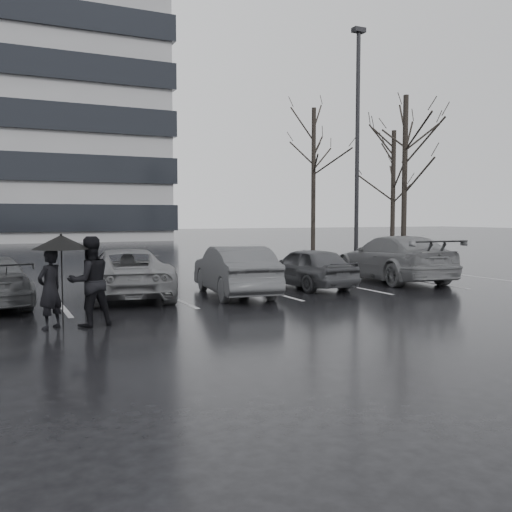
{
  "coord_description": "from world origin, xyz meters",
  "views": [
    {
      "loc": [
        -6.5,
        -12.35,
        2.13
      ],
      "look_at": [
        -0.25,
        1.0,
        1.1
      ],
      "focal_mm": 40.0,
      "sensor_mm": 36.0,
      "label": 1
    }
  ],
  "objects": [
    {
      "name": "ground",
      "position": [
        0.0,
        0.0,
        0.0
      ],
      "size": [
        160.0,
        160.0,
        0.0
      ],
      "primitive_type": "plane",
      "color": "black",
      "rests_on": "ground"
    },
    {
      "name": "car_main",
      "position": [
        2.05,
        2.3,
        0.61
      ],
      "size": [
        1.73,
        3.68,
        1.22
      ],
      "primitive_type": "imported",
      "rotation": [
        0.0,
        0.0,
        3.22
      ],
      "color": "black",
      "rests_on": "ground"
    },
    {
      "name": "car_west_a",
      "position": [
        -0.53,
        1.77,
        0.67
      ],
      "size": [
        1.89,
        4.2,
        1.34
      ],
      "primitive_type": "imported",
      "rotation": [
        0.0,
        0.0,
        3.02
      ],
      "color": "#2B2B2D",
      "rests_on": "ground"
    },
    {
      "name": "car_west_b",
      "position": [
        -3.27,
        2.61,
        0.64
      ],
      "size": [
        2.79,
        4.89,
        1.28
      ],
      "primitive_type": "imported",
      "rotation": [
        0.0,
        0.0,
        2.99
      ],
      "color": "#4A4A4C",
      "rests_on": "ground"
    },
    {
      "name": "car_east",
      "position": [
        5.54,
        2.68,
        0.75
      ],
      "size": [
        2.7,
        5.37,
        1.5
      ],
      "primitive_type": "imported",
      "rotation": [
        0.0,
        0.0,
        3.02
      ],
      "color": "#4A4A4C",
      "rests_on": "ground"
    },
    {
      "name": "pedestrian_left",
      "position": [
        -5.5,
        -1.01,
        0.76
      ],
      "size": [
        0.66,
        0.63,
        1.52
      ],
      "primitive_type": "imported",
      "rotation": [
        0.0,
        0.0,
        3.84
      ],
      "color": "black",
      "rests_on": "ground"
    },
    {
      "name": "pedestrian_right",
      "position": [
        -4.78,
        -1.09,
        0.87
      ],
      "size": [
        0.96,
        0.82,
        1.75
      ],
      "primitive_type": "imported",
      "rotation": [
        0.0,
        0.0,
        3.34
      ],
      "color": "black",
      "rests_on": "ground"
    },
    {
      "name": "umbrella",
      "position": [
        -5.28,
        -1.07,
        1.64
      ],
      "size": [
        1.06,
        1.06,
        1.81
      ],
      "color": "black",
      "rests_on": "ground"
    },
    {
      "name": "lamp_post",
      "position": [
        7.91,
        8.19,
        4.62
      ],
      "size": [
        0.55,
        0.55,
        10.09
      ],
      "rotation": [
        0.0,
        0.0,
        0.08
      ],
      "color": "gray",
      "rests_on": "ground"
    },
    {
      "name": "stall_stripes",
      "position": [
        -0.8,
        2.5,
        0.0
      ],
      "size": [
        19.72,
        5.0,
        0.0
      ],
      "color": "#A8A8AA",
      "rests_on": "ground"
    },
    {
      "name": "tree_east",
      "position": [
        12.0,
        10.0,
        4.0
      ],
      "size": [
        0.26,
        0.26,
        8.0
      ],
      "primitive_type": "cylinder",
      "color": "black",
      "rests_on": "ground"
    },
    {
      "name": "tree_ne",
      "position": [
        14.5,
        14.0,
        3.5
      ],
      "size": [
        0.26,
        0.26,
        7.0
      ],
      "primitive_type": "cylinder",
      "color": "black",
      "rests_on": "ground"
    },
    {
      "name": "tree_north",
      "position": [
        11.0,
        17.0,
        4.25
      ],
      "size": [
        0.26,
        0.26,
        8.5
      ],
      "primitive_type": "cylinder",
      "color": "black",
      "rests_on": "ground"
    }
  ]
}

